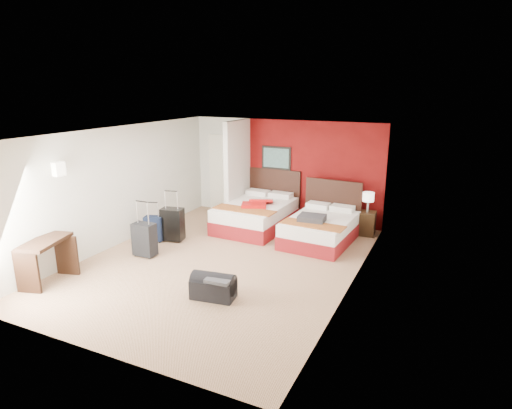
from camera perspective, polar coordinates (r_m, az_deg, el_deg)
The scene contains 17 objects.
ground at distance 8.47m, azimuth -4.55°, elevation -7.57°, with size 6.50×6.50×0.00m, color tan.
room_walls at distance 9.96m, azimuth -7.70°, elevation 3.45°, with size 5.02×6.52×2.50m.
red_accent_panel at distance 10.66m, azimuth 7.50°, elevation 4.22°, with size 3.50×0.04×2.50m, color maroon.
partition_wall at distance 10.76m, azimuth -2.45°, elevation 4.45°, with size 0.12×1.20×2.50m, color silver.
entry_door at distance 11.67m, azimuth -4.37°, elevation 4.16°, with size 0.82×0.06×2.05m, color silver.
bed_left at distance 10.27m, azimuth -0.05°, elevation -1.53°, with size 1.42×2.03×0.61m, color silver.
bed_right at distance 9.47m, azimuth 8.48°, elevation -3.37°, with size 1.29×1.84×0.55m, color silver.
red_suitcase_open at distance 10.04m, azimuth 0.22°, elevation 0.17°, with size 0.56×0.77×0.10m, color red.
jacket_bundle at distance 9.12m, azimuth 7.42°, elevation -1.82°, with size 0.55×0.44×0.13m, color #37373C.
nightstand at distance 10.16m, azimuth 14.41°, elevation -2.42°, with size 0.39×0.39×0.54m, color #301E10.
table_lamp at distance 10.02m, azimuth 14.60°, elevation 0.29°, with size 0.25×0.25×0.45m, color silver.
suitcase_black at distance 9.61m, azimuth -10.97°, elevation -2.73°, with size 0.47×0.29×0.70m, color black.
suitcase_charcoal at distance 8.89m, azimuth -14.54°, elevation -4.65°, with size 0.44×0.27×0.65m, color black.
suitcase_navy at distance 9.68m, azimuth -13.34°, elevation -3.26°, with size 0.39×0.24×0.54m, color #101A32.
duffel_bag at distance 7.07m, azimuth -5.67°, elevation -10.90°, with size 0.70×0.37×0.35m, color black.
jacket_draped at distance 6.88m, azimuth -4.84°, elevation -9.81°, with size 0.40×0.34×0.05m, color #3E3E43.
desk at distance 8.26m, azimuth -25.87°, elevation -6.82°, with size 0.47×0.95×0.79m, color black.
Camera 1 is at (3.91, -6.74, 3.32)m, focal length 30.22 mm.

